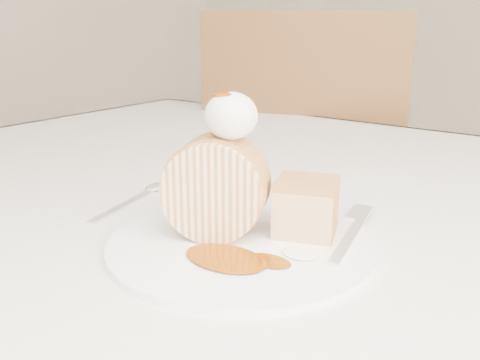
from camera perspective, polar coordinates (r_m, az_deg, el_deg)
The scene contains 10 objects.
table at distance 0.71m, azimuth 8.81°, elevation -7.91°, with size 1.40×0.90×0.75m.
chair_far at distance 1.36m, azimuth 7.23°, elevation -0.33°, with size 0.58×0.58×0.97m.
plate at distance 0.50m, azimuth 0.25°, elevation -6.72°, with size 0.25×0.25×0.01m, color white.
roulade_slice at distance 0.50m, azimuth -2.62°, elevation -0.86°, with size 0.09×0.09×0.05m, color beige.
cake_chunk at distance 0.51m, azimuth 7.05°, elevation -3.24°, with size 0.06×0.05×0.05m, color #CA884C.
whipped_cream at distance 0.48m, azimuth -0.97°, elevation 6.86°, with size 0.05×0.05×0.04m, color white.
caramel_drizzle at distance 0.48m, azimuth -1.66°, elevation 9.69°, with size 0.02×0.02×0.01m, color #723204.
caramel_pool at distance 0.46m, azimuth -1.57°, elevation -8.29°, with size 0.08×0.05×0.00m, color #723204, non-canonical shape.
fork at distance 0.50m, azimuth 11.44°, elevation -6.39°, with size 0.02×0.15×0.00m, color silver.
spoon at distance 0.62m, azimuth -12.38°, elevation -2.75°, with size 0.02×0.14×0.00m, color silver.
Camera 1 is at (0.29, -0.37, 0.96)m, focal length 40.00 mm.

